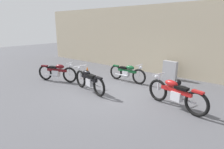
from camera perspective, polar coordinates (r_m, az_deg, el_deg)
The scene contains 9 objects.
ground_plane at distance 7.36m, azimuth -0.55°, elevation -5.45°, with size 40.00×40.00×0.00m, color #56565B.
building_wall at distance 10.32m, azimuth 14.13°, elevation 10.17°, with size 18.00×0.30×3.59m, color beige.
stone_marker at distance 9.50m, azimuth 17.21°, elevation 1.30°, with size 0.70×0.20×0.88m, color #9E9EA3.
helmet at distance 8.59m, azimuth 19.48°, elevation -2.38°, with size 0.27×0.27×0.27m, color black.
traffic_cone at distance 9.45m, azimuth -7.52°, elevation 0.74°, with size 0.32×0.32×0.55m, color orange.
motorcycle_green at distance 8.65m, azimuth 4.67°, elevation 0.56°, with size 1.98×0.55×0.89m.
motorcycle_red at distance 6.22m, azimuth 18.68°, elevation -5.49°, with size 2.14×0.80×0.98m.
motorcycle_maroon at distance 9.04m, azimuth -16.32°, elevation 0.72°, with size 1.94×0.92×0.92m.
motorcycle_black at distance 7.40m, azimuth -7.03°, elevation -1.77°, with size 2.05×0.69×0.93m.
Camera 1 is at (4.46, -5.28, 2.54)m, focal length 30.02 mm.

